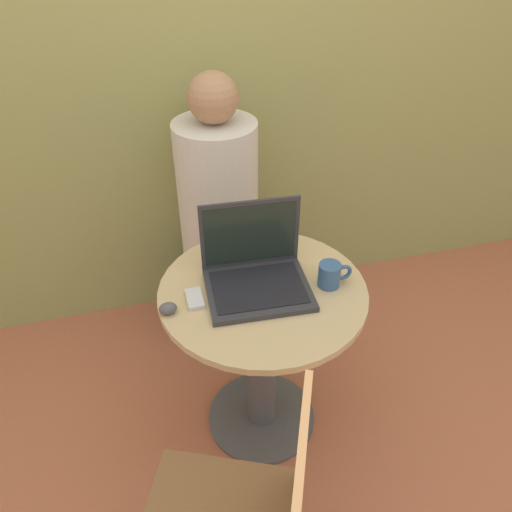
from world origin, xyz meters
The scene contains 8 objects.
ground_plane centered at (0.00, 0.00, 0.00)m, with size 12.00×12.00×0.00m, color #B26042.
back_wall centered at (0.00, 0.86, 1.30)m, with size 7.00×0.05×2.60m.
round_table centered at (0.00, 0.00, 0.47)m, with size 0.69×0.69×0.70m.
laptop centered at (-0.02, 0.03, 0.76)m, with size 0.35×0.29×0.27m.
cell_phone centered at (-0.23, 0.00, 0.71)m, with size 0.05×0.10×0.02m.
computer_mouse centered at (-0.31, -0.03, 0.72)m, with size 0.06×0.04×0.04m.
coffee_cup centered at (0.22, -0.04, 0.74)m, with size 0.12×0.07×0.08m.
person_seated centered at (-0.02, 0.65, 0.52)m, with size 0.35×0.53×1.24m.
Camera 1 is at (-0.35, -1.20, 1.77)m, focal length 35.00 mm.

